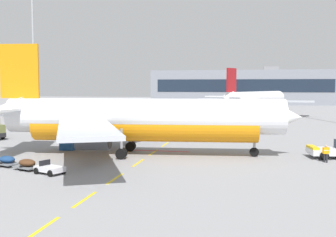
{
  "coord_description": "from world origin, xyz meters",
  "views": [
    {
      "loc": [
        28.85,
        -24.87,
        7.63
      ],
      "look_at": [
        19.79,
        20.27,
        3.95
      ],
      "focal_mm": 44.49,
      "sensor_mm": 36.0,
      "label": 1
    }
  ],
  "objects_px": {
    "airliner_far_center": "(255,100)",
    "ground_crew_worker": "(326,152)",
    "baggage_train": "(27,164)",
    "uld_cargo_container": "(68,143)",
    "apron_light_mast_near": "(33,31)",
    "airliner_foreground": "(139,119)"
  },
  "relations": [
    {
      "from": "airliner_far_center",
      "to": "ground_crew_worker",
      "type": "bearing_deg",
      "value": -84.93
    },
    {
      "from": "baggage_train",
      "to": "uld_cargo_container",
      "type": "relative_size",
      "value": 4.95
    },
    {
      "from": "airliner_far_center",
      "to": "apron_light_mast_near",
      "type": "height_order",
      "value": "apron_light_mast_near"
    },
    {
      "from": "airliner_far_center",
      "to": "apron_light_mast_near",
      "type": "relative_size",
      "value": 1.12
    },
    {
      "from": "airliner_far_center",
      "to": "baggage_train",
      "type": "relative_size",
      "value": 3.8
    },
    {
      "from": "ground_crew_worker",
      "to": "uld_cargo_container",
      "type": "height_order",
      "value": "ground_crew_worker"
    },
    {
      "from": "ground_crew_worker",
      "to": "baggage_train",
      "type": "bearing_deg",
      "value": -161.38
    },
    {
      "from": "ground_crew_worker",
      "to": "apron_light_mast_near",
      "type": "xyz_separation_m",
      "value": [
        -47.25,
        28.6,
        16.58
      ]
    },
    {
      "from": "apron_light_mast_near",
      "to": "uld_cargo_container",
      "type": "bearing_deg",
      "value": -54.27
    },
    {
      "from": "baggage_train",
      "to": "apron_light_mast_near",
      "type": "distance_m",
      "value": 46.05
    },
    {
      "from": "airliner_foreground",
      "to": "airliner_far_center",
      "type": "distance_m",
      "value": 71.26
    },
    {
      "from": "airliner_far_center",
      "to": "uld_cargo_container",
      "type": "xyz_separation_m",
      "value": [
        -22.31,
        -68.14,
        -3.02
      ]
    },
    {
      "from": "airliner_far_center",
      "to": "baggage_train",
      "type": "xyz_separation_m",
      "value": [
        -20.79,
        -79.93,
        -3.3
      ]
    },
    {
      "from": "airliner_far_center",
      "to": "ground_crew_worker",
      "type": "distance_m",
      "value": 71.14
    },
    {
      "from": "airliner_foreground",
      "to": "ground_crew_worker",
      "type": "xyz_separation_m",
      "value": [
        19.34,
        -0.76,
        -2.94
      ]
    },
    {
      "from": "airliner_foreground",
      "to": "apron_light_mast_near",
      "type": "distance_m",
      "value": 41.71
    },
    {
      "from": "airliner_far_center",
      "to": "apron_light_mast_near",
      "type": "distance_m",
      "value": 60.41
    },
    {
      "from": "airliner_foreground",
      "to": "apron_light_mast_near",
      "type": "xyz_separation_m",
      "value": [
        -27.91,
        27.84,
        13.64
      ]
    },
    {
      "from": "airliner_foreground",
      "to": "ground_crew_worker",
      "type": "distance_m",
      "value": 19.58
    },
    {
      "from": "baggage_train",
      "to": "airliner_far_center",
      "type": "bearing_deg",
      "value": 75.42
    },
    {
      "from": "airliner_foreground",
      "to": "baggage_train",
      "type": "relative_size",
      "value": 4.11
    },
    {
      "from": "airliner_foreground",
      "to": "airliner_far_center",
      "type": "relative_size",
      "value": 1.08
    }
  ]
}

